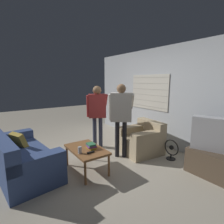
# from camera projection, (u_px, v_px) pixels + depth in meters

# --- Properties ---
(ground_plane) EXTENTS (16.00, 16.00, 0.00)m
(ground_plane) POSITION_uv_depth(u_px,v_px,m) (92.00, 161.00, 3.75)
(ground_plane) COLOR #B2A893
(wall_back) EXTENTS (5.20, 0.08, 2.55)m
(wall_back) POSITION_uv_depth(u_px,v_px,m) (158.00, 97.00, 4.68)
(wall_back) COLOR #ADB2B7
(wall_back) RESTS_ON ground_plane
(couch_blue) EXTENTS (1.93, 1.08, 0.79)m
(couch_blue) POSITION_uv_depth(u_px,v_px,m) (19.00, 158.00, 3.24)
(couch_blue) COLOR #384C7F
(couch_blue) RESTS_ON ground_plane
(armchair_beige) EXTENTS (0.95, 0.94, 0.75)m
(armchair_beige) POSITION_uv_depth(u_px,v_px,m) (142.00, 140.00, 4.18)
(armchair_beige) COLOR tan
(armchair_beige) RESTS_ON ground_plane
(coffee_table) EXTENTS (0.90, 0.55, 0.45)m
(coffee_table) POSITION_uv_depth(u_px,v_px,m) (86.00, 151.00, 3.30)
(coffee_table) COLOR brown
(coffee_table) RESTS_ON ground_plane
(tv_stand) EXTENTS (0.82, 0.58, 0.46)m
(tv_stand) POSITION_uv_depth(u_px,v_px,m) (214.00, 163.00, 3.17)
(tv_stand) COLOR #4C3D2D
(tv_stand) RESTS_ON ground_plane
(tv) EXTENTS (0.85, 0.48, 0.60)m
(tv) POSITION_uv_depth(u_px,v_px,m) (217.00, 135.00, 3.07)
(tv) COLOR #B2B2B7
(tv) RESTS_ON tv_stand
(person_left_standing) EXTENTS (0.53, 0.72, 1.58)m
(person_left_standing) POSITION_uv_depth(u_px,v_px,m) (97.00, 109.00, 4.40)
(person_left_standing) COLOR #33384C
(person_left_standing) RESTS_ON ground_plane
(person_right_standing) EXTENTS (0.49, 0.79, 1.64)m
(person_right_standing) POSITION_uv_depth(u_px,v_px,m) (121.00, 112.00, 3.81)
(person_right_standing) COLOR black
(person_right_standing) RESTS_ON ground_plane
(book_stack) EXTENTS (0.22, 0.18, 0.10)m
(book_stack) POSITION_uv_depth(u_px,v_px,m) (91.00, 146.00, 3.27)
(book_stack) COLOR gold
(book_stack) RESTS_ON coffee_table
(soda_can) EXTENTS (0.07, 0.07, 0.13)m
(soda_can) POSITION_uv_depth(u_px,v_px,m) (80.00, 150.00, 3.05)
(soda_can) COLOR silver
(soda_can) RESTS_ON coffee_table
(spare_remote) EXTENTS (0.04, 0.13, 0.02)m
(spare_remote) POSITION_uv_depth(u_px,v_px,m) (91.00, 152.00, 3.08)
(spare_remote) COLOR black
(spare_remote) RESTS_ON coffee_table
(floor_fan) EXTENTS (0.36, 0.20, 0.45)m
(floor_fan) POSITION_uv_depth(u_px,v_px,m) (171.00, 149.00, 3.81)
(floor_fan) COLOR black
(floor_fan) RESTS_ON ground_plane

